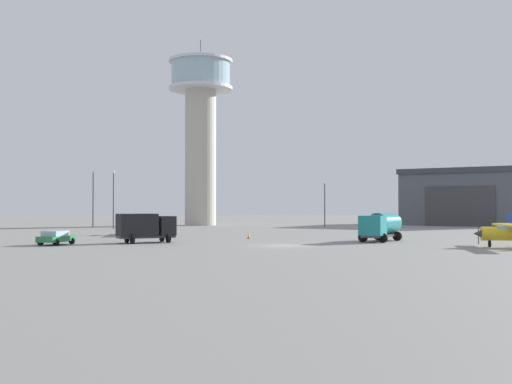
# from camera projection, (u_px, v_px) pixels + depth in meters

# --- Properties ---
(ground_plane) EXTENTS (400.00, 400.00, 0.00)m
(ground_plane) POSITION_uv_depth(u_px,v_px,m) (283.00, 246.00, 58.41)
(ground_plane) COLOR gray
(control_tower) EXTENTS (12.42, 12.42, 36.22)m
(control_tower) POSITION_uv_depth(u_px,v_px,m) (201.00, 120.00, 119.86)
(control_tower) COLOR #B2AD9E
(control_tower) RESTS_ON ground_plane
(hangar) EXTENTS (32.45, 32.48, 10.87)m
(hangar) POSITION_uv_depth(u_px,v_px,m) (474.00, 197.00, 122.99)
(hangar) COLOR #4C5159
(hangar) RESTS_ON ground_plane
(airplane_red) EXTENTS (7.45, 9.52, 2.80)m
(airplane_red) POSITION_uv_depth(u_px,v_px,m) (147.00, 225.00, 80.26)
(airplane_red) COLOR red
(airplane_red) RESTS_ON ground_plane
(truck_box_black) EXTENTS (6.09, 4.86, 2.98)m
(truck_box_black) POSITION_uv_depth(u_px,v_px,m) (145.00, 226.00, 62.72)
(truck_box_black) COLOR #38383D
(truck_box_black) RESTS_ON ground_plane
(truck_fuel_tanker_teal) EXTENTS (5.31, 7.02, 3.04)m
(truck_fuel_tanker_teal) POSITION_uv_depth(u_px,v_px,m) (381.00, 225.00, 65.42)
(truck_fuel_tanker_teal) COLOR #38383D
(truck_fuel_tanker_teal) RESTS_ON ground_plane
(car_green) EXTENTS (2.91, 4.34, 1.37)m
(car_green) POSITION_uv_depth(u_px,v_px,m) (56.00, 237.00, 59.47)
(car_green) COLOR #287A42
(car_green) RESTS_ON ground_plane
(light_post_west) EXTENTS (0.44, 0.44, 10.10)m
(light_post_west) POSITION_uv_depth(u_px,v_px,m) (93.00, 194.00, 110.71)
(light_post_west) COLOR #38383D
(light_post_west) RESTS_ON ground_plane
(light_post_east) EXTENTS (0.44, 0.44, 8.09)m
(light_post_east) POSITION_uv_depth(u_px,v_px,m) (325.00, 200.00, 109.79)
(light_post_east) COLOR #38383D
(light_post_east) RESTS_ON ground_plane
(light_post_north) EXTENTS (0.44, 0.44, 9.50)m
(light_post_north) POSITION_uv_depth(u_px,v_px,m) (113.00, 195.00, 100.09)
(light_post_north) COLOR #38383D
(light_post_north) RESTS_ON ground_plane
(traffic_cone_near_left) EXTENTS (0.36, 0.36, 0.64)m
(traffic_cone_near_left) POSITION_uv_depth(u_px,v_px,m) (249.00, 236.00, 70.82)
(traffic_cone_near_left) COLOR black
(traffic_cone_near_left) RESTS_ON ground_plane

